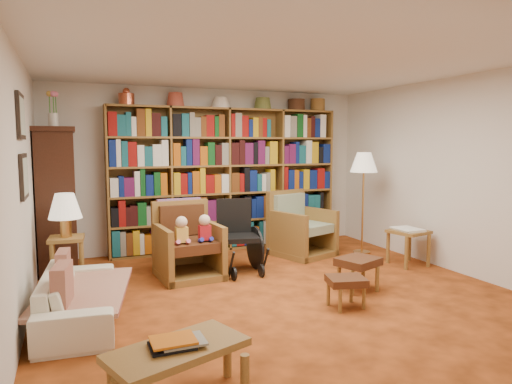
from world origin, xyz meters
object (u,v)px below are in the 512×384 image
floor_lamp (364,166)px  footstool_a (346,283)px  sofa (79,296)px  footstool_b (358,264)px  armchair_sage (299,230)px  coffee_table (177,354)px  side_table_lamp (67,251)px  side_table_papers (408,236)px  armchair_leather (187,245)px  wheelchair (237,239)px

floor_lamp → footstool_a: bearing=-129.0°
sofa → footstool_b: 2.95m
armchair_sage → coffee_table: size_ratio=1.04×
sofa → side_table_lamp: 1.14m
side_table_lamp → armchair_sage: (3.23, 0.45, -0.07)m
side_table_papers → footstool_a: size_ratio=1.24×
footstool_a → coffee_table: coffee_table is taller
sofa → coffee_table: 1.77m
side_table_papers → sofa: bearing=-174.3°
armchair_sage → side_table_lamp: bearing=-172.1°
floor_lamp → footstool_b: (-1.09, -1.46, -1.01)m
armchair_leather → armchair_sage: same height
wheelchair → side_table_papers: size_ratio=1.74×
wheelchair → floor_lamp: 2.27m
side_table_papers → coffee_table: bearing=-150.1°
armchair_sage → side_table_papers: (1.07, -1.14, 0.04)m
armchair_leather → side_table_papers: (2.91, -0.67, 0.02)m
footstool_a → floor_lamp: bearing=51.0°
armchair_sage → coffee_table: armchair_sage is taller
wheelchair → footstool_a: size_ratio=2.15×
armchair_sage → floor_lamp: 1.35m
side_table_papers → footstool_b: (-1.26, -0.65, -0.10)m
wheelchair → armchair_sage: bearing=24.5°
sofa → floor_lamp: bearing=-68.1°
sofa → floor_lamp: (4.02, 1.23, 1.08)m
armchair_sage → floor_lamp: (0.89, -0.34, 0.96)m
wheelchair → side_table_lamp: bearing=177.3°
side_table_papers → footstool_b: bearing=-152.7°
sofa → armchair_sage: bearing=-58.5°
footstool_a → coffee_table: bearing=-152.2°
armchair_sage → footstool_a: 2.30m
side_table_lamp → coffee_table: 2.87m
armchair_leather → wheelchair: armchair_leather is taller
armchair_leather → wheelchair: size_ratio=1.01×
sofa → coffee_table: sofa is taller
side_table_lamp → footstool_b: (3.04, -1.35, -0.12)m
wheelchair → side_table_papers: (2.26, -0.60, -0.02)m
footstool_b → floor_lamp: bearing=53.4°
side_table_papers → footstool_a: bearing=-147.8°
armchair_sage → floor_lamp: size_ratio=0.66×
sofa → wheelchair: wheelchair is taller
side_table_lamp → floor_lamp: (4.12, 0.11, 0.89)m
armchair_leather → floor_lamp: 2.89m
armchair_leather → sofa: bearing=-139.9°
armchair_sage → footstool_b: armchair_sage is taller
armchair_leather → side_table_papers: size_ratio=1.75×
footstool_b → coffee_table: (-2.38, -1.44, 0.01)m
armchair_leather → armchair_sage: 1.90m
footstool_a → wheelchair: bearing=108.6°
armchair_leather → footstool_b: (1.64, -1.32, -0.08)m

